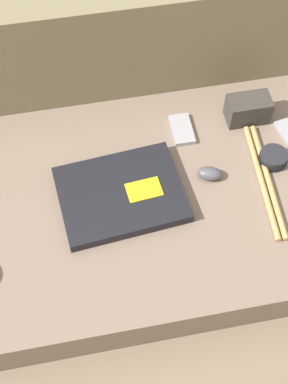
{
  "coord_description": "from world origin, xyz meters",
  "views": [
    {
      "loc": [
        -0.14,
        -0.73,
        1.33
      ],
      "look_at": [
        0.0,
        0.0,
        0.15
      ],
      "focal_mm": 50.0,
      "sensor_mm": 36.0,
      "label": 1
    }
  ],
  "objects_px": {
    "laptop": "(121,194)",
    "phone_black": "(182,129)",
    "computer_mouse": "(210,174)",
    "camera_pouch": "(248,109)",
    "speaker_puck": "(273,158)"
  },
  "relations": [
    {
      "from": "laptop",
      "to": "camera_pouch",
      "type": "bearing_deg",
      "value": 21.37
    },
    {
      "from": "computer_mouse",
      "to": "speaker_puck",
      "type": "distance_m",
      "value": 0.19
    },
    {
      "from": "laptop",
      "to": "computer_mouse",
      "type": "bearing_deg",
      "value": -0.59
    },
    {
      "from": "speaker_puck",
      "to": "camera_pouch",
      "type": "bearing_deg",
      "value": 99.3
    },
    {
      "from": "laptop",
      "to": "phone_black",
      "type": "height_order",
      "value": "laptop"
    },
    {
      "from": "computer_mouse",
      "to": "phone_black",
      "type": "xyz_separation_m",
      "value": [
        -0.04,
        0.17,
        -0.01
      ]
    },
    {
      "from": "computer_mouse",
      "to": "camera_pouch",
      "type": "height_order",
      "value": "camera_pouch"
    },
    {
      "from": "laptop",
      "to": "phone_black",
      "type": "bearing_deg",
      "value": 37.12
    },
    {
      "from": "laptop",
      "to": "computer_mouse",
      "type": "distance_m",
      "value": 0.24
    },
    {
      "from": "speaker_puck",
      "to": "laptop",
      "type": "bearing_deg",
      "value": -174.87
    },
    {
      "from": "laptop",
      "to": "speaker_puck",
      "type": "relative_size",
      "value": 4.33
    },
    {
      "from": "computer_mouse",
      "to": "speaker_puck",
      "type": "bearing_deg",
      "value": 24.6
    },
    {
      "from": "laptop",
      "to": "phone_black",
      "type": "relative_size",
      "value": 3.16
    },
    {
      "from": "laptop",
      "to": "phone_black",
      "type": "xyz_separation_m",
      "value": [
        0.21,
        0.19,
        -0.01
      ]
    },
    {
      "from": "speaker_puck",
      "to": "phone_black",
      "type": "bearing_deg",
      "value": 145.82
    }
  ]
}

